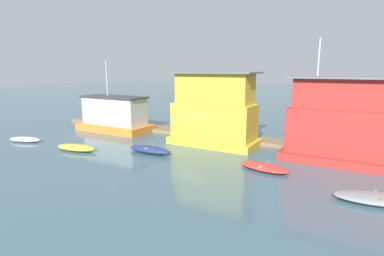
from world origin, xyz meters
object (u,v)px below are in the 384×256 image
Objects in this scene: houseboat_yellow at (214,112)px; dinghy_navy at (150,150)px; houseboat_red at (343,124)px; dinghy_white at (25,139)px; dinghy_yellow at (76,148)px; houseboat_orange at (115,115)px; dinghy_red at (264,167)px; dinghy_grey at (378,199)px.

dinghy_navy is (-2.71, -4.46, -2.26)m from houseboat_yellow.
houseboat_red is 2.24× the size of dinghy_navy.
dinghy_white is 0.88× the size of dinghy_yellow.
dinghy_white is 10.95m from dinghy_navy.
houseboat_yellow is (10.39, -0.13, 1.04)m from houseboat_orange.
houseboat_yellow is 5.68m from dinghy_navy.
dinghy_red is 5.80m from dinghy_grey.
houseboat_orange is 7.66m from dinghy_white.
dinghy_navy is 13.45m from dinghy_grey.
dinghy_navy is at bearing 174.44° from dinghy_grey.
houseboat_yellow is at bearing 151.66° from dinghy_grey.
houseboat_red is 5.81m from dinghy_red.
dinghy_navy is 0.89× the size of dinghy_grey.
dinghy_yellow is 0.99× the size of dinghy_navy.
houseboat_red is 12.48m from dinghy_navy.
dinghy_white is 0.93× the size of dinghy_red.
dinghy_navy reaches higher than dinghy_yellow.
houseboat_red reaches higher than dinghy_navy.
dinghy_red is (5.16, -3.98, -2.34)m from houseboat_yellow.
dinghy_navy reaches higher than dinghy_red.
dinghy_grey is at bearing -15.61° from houseboat_orange.
dinghy_grey is at bearing 2.41° from dinghy_yellow.
dinghy_yellow is at bearing 2.59° from dinghy_white.
dinghy_yellow is (-7.66, -6.53, -2.30)m from houseboat_yellow.
houseboat_red is (8.75, 0.01, -0.11)m from houseboat_yellow.
houseboat_orange reaches higher than dinghy_red.
dinghy_red is (18.56, 2.82, -0.01)m from dinghy_white.
houseboat_red is at bearing 47.91° from dinghy_red.
dinghy_white is (-13.41, -6.79, -2.33)m from houseboat_yellow.
dinghy_navy reaches higher than dinghy_grey.
houseboat_yellow is at bearing 58.69° from dinghy_navy.
houseboat_red reaches higher than dinghy_yellow.
houseboat_red is at bearing 108.48° from dinghy_grey.
houseboat_orange is 9.02m from dinghy_navy.
dinghy_white is at bearing -113.58° from houseboat_orange.
dinghy_red is at bearing 8.63° from dinghy_white.
houseboat_red is 23.28m from dinghy_white.
houseboat_yellow reaches higher than dinghy_grey.
houseboat_yellow is 0.88× the size of houseboat_red.
houseboat_orange reaches higher than dinghy_white.
dinghy_yellow reaches higher than dinghy_grey.
dinghy_grey is (10.68, -5.76, -2.32)m from houseboat_yellow.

